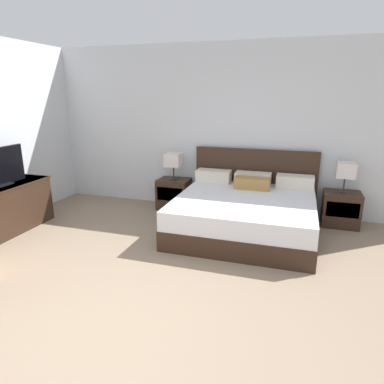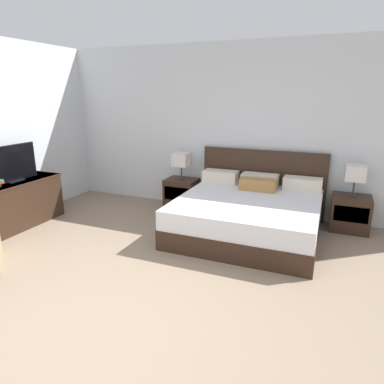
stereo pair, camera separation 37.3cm
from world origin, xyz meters
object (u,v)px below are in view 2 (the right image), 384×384
at_px(nightstand_right, 350,213).
at_px(tv, 11,164).
at_px(bed, 249,213).
at_px(table_lamp_right, 356,173).
at_px(dresser, 19,202).
at_px(nightstand_left, 182,194).
at_px(table_lamp_left, 181,160).

height_order(nightstand_right, tv, tv).
bearing_deg(bed, table_lamp_right, 26.37).
height_order(bed, dresser, bed).
xyz_separation_m(table_lamp_right, tv, (-4.76, -1.76, 0.10)).
xyz_separation_m(nightstand_left, tv, (-1.99, -1.76, 0.71)).
xyz_separation_m(table_lamp_left, table_lamp_right, (2.77, 0.00, 0.00)).
bearing_deg(table_lamp_right, dresser, -160.18).
bearing_deg(table_lamp_right, table_lamp_left, 180.00).
bearing_deg(nightstand_right, table_lamp_left, 179.97).
distance_m(table_lamp_left, dresser, 2.68).
bearing_deg(nightstand_right, table_lamp_right, 90.00).
relative_size(nightstand_right, tv, 0.63).
height_order(nightstand_right, table_lamp_right, table_lamp_right).
bearing_deg(table_lamp_left, table_lamp_right, 0.00).
distance_m(table_lamp_left, table_lamp_right, 2.77).
bearing_deg(table_lamp_right, tv, -159.71).
distance_m(bed, nightstand_right, 1.54).
height_order(table_lamp_right, dresser, table_lamp_right).
bearing_deg(nightstand_left, dresser, -139.32).
bearing_deg(nightstand_left, bed, -26.32).
xyz_separation_m(table_lamp_left, tv, (-1.99, -1.76, 0.10)).
xyz_separation_m(table_lamp_right, dresser, (-4.77, -1.72, -0.51)).
relative_size(nightstand_right, table_lamp_left, 1.18).
relative_size(bed, tv, 2.36).
distance_m(nightstand_right, dresser, 5.07).
relative_size(nightstand_right, dresser, 0.41).
xyz_separation_m(nightstand_left, dresser, (-2.00, -1.72, 0.10)).
xyz_separation_m(bed, table_lamp_left, (-1.38, 0.69, 0.58)).
bearing_deg(nightstand_left, table_lamp_right, 0.03).
distance_m(bed, table_lamp_left, 1.65).
relative_size(nightstand_left, tv, 0.63).
distance_m(nightstand_left, dresser, 2.63).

